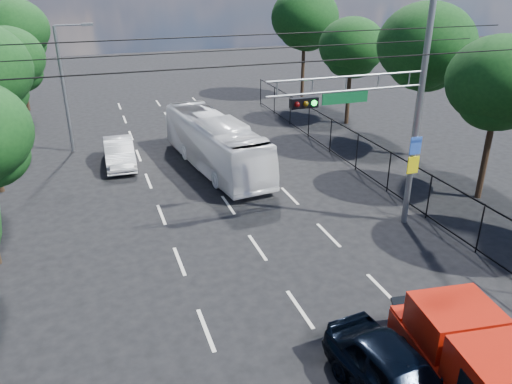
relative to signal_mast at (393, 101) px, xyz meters
name	(u,v)px	position (x,y,z in m)	size (l,w,h in m)	color
lane_markings	(217,188)	(-5.28, 6.01, -5.24)	(6.12, 38.00, 0.01)	beige
signal_mast	(393,101)	(0.00, 0.00, 0.00)	(6.43, 0.39, 9.50)	slate
streetlight_left	(66,83)	(-11.62, 14.01, -1.30)	(2.09, 0.22, 7.08)	slate
utility_wires	(249,49)	(-5.28, 0.84, 1.99)	(22.00, 5.04, 0.74)	black
fence_right	(376,163)	(2.32, 4.18, -4.21)	(0.06, 34.03, 2.00)	black
tree_right_b	(499,89)	(5.93, 1.03, -0.19)	(4.50, 4.50, 7.31)	black
tree_right_c	(425,52)	(6.53, 7.03, 0.49)	(5.10, 5.10, 8.29)	black
tree_right_d	(352,51)	(6.13, 14.03, -0.39)	(4.32, 4.32, 7.02)	black
tree_right_e	(305,23)	(6.33, 22.03, 0.69)	(5.28, 5.28, 8.58)	black
tree_left_d	(9,63)	(-14.67, 17.03, -0.52)	(4.20, 4.20, 6.83)	black
tree_left_e	(15,34)	(-14.87, 25.03, 0.29)	(4.92, 4.92, 7.99)	black
red_pickup	(485,371)	(-2.80, -8.89, -4.12)	(2.75, 5.87, 2.11)	black
navy_hatchback	(398,380)	(-4.61, -8.16, -4.48)	(1.80, 4.46, 1.52)	black
white_bus	(215,143)	(-4.59, 8.75, -3.87)	(2.30, 9.84, 2.74)	white
white_van	(119,153)	(-9.39, 10.78, -4.53)	(1.50, 4.30, 1.42)	silver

